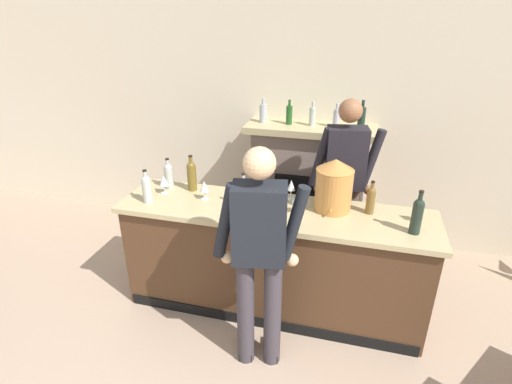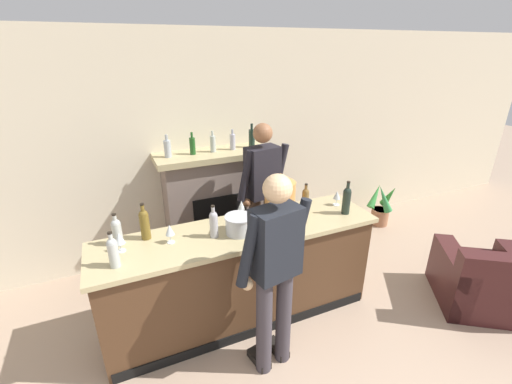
% 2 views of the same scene
% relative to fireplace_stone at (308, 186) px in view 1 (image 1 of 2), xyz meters
% --- Properties ---
extents(wall_back_panel, '(12.00, 0.07, 2.75)m').
position_rel_fireplace_stone_xyz_m(wall_back_panel, '(-0.21, 0.26, 0.66)').
color(wall_back_panel, beige).
rests_on(wall_back_panel, ground_plane).
extents(bar_counter, '(2.63, 0.66, 1.00)m').
position_rel_fireplace_stone_xyz_m(bar_counter, '(-0.12, -1.21, -0.21)').
color(bar_counter, '#4A2F1C').
rests_on(bar_counter, ground_plane).
extents(fireplace_stone, '(1.36, 0.52, 1.69)m').
position_rel_fireplace_stone_xyz_m(fireplace_stone, '(0.00, 0.00, 0.00)').
color(fireplace_stone, gray).
rests_on(fireplace_stone, ground_plane).
extents(person_customer, '(0.65, 0.36, 1.75)m').
position_rel_fireplace_stone_xyz_m(person_customer, '(-0.09, -1.84, 0.25)').
color(person_customer, '#3A343B').
rests_on(person_customer, ground_plane).
extents(person_bartender, '(0.65, 0.35, 1.81)m').
position_rel_fireplace_stone_xyz_m(person_bartender, '(0.40, -0.55, 0.29)').
color(person_bartender, brown).
rests_on(person_bartender, ground_plane).
extents(copper_dispenser, '(0.30, 0.34, 0.44)m').
position_rel_fireplace_stone_xyz_m(copper_dispenser, '(0.34, -1.08, 0.51)').
color(copper_dispenser, '#C9823E').
rests_on(copper_dispenser, bar_counter).
extents(ice_bucket_steel, '(0.25, 0.25, 0.17)m').
position_rel_fireplace_stone_xyz_m(ice_bucket_steel, '(-0.16, -1.25, 0.37)').
color(ice_bucket_steel, silver).
rests_on(ice_bucket_steel, bar_counter).
extents(wine_bottle_port_short, '(0.08, 0.08, 0.29)m').
position_rel_fireplace_stone_xyz_m(wine_bottle_port_short, '(-1.20, -1.35, 0.42)').
color(wine_bottle_port_short, '#AFB4B0').
rests_on(wine_bottle_port_short, bar_counter).
extents(wine_bottle_merlot_tall, '(0.07, 0.07, 0.28)m').
position_rel_fireplace_stone_xyz_m(wine_bottle_merlot_tall, '(0.64, -1.07, 0.41)').
color(wine_bottle_merlot_tall, brown).
rests_on(wine_bottle_merlot_tall, bar_counter).
extents(wine_bottle_riesling_slim, '(0.08, 0.08, 0.29)m').
position_rel_fireplace_stone_xyz_m(wine_bottle_riesling_slim, '(-1.15, -1.02, 0.42)').
color(wine_bottle_riesling_slim, '#B0B3AD').
rests_on(wine_bottle_riesling_slim, bar_counter).
extents(wine_bottle_burgundy_dark, '(0.08, 0.08, 0.34)m').
position_rel_fireplace_stone_xyz_m(wine_bottle_burgundy_dark, '(0.96, -1.31, 0.44)').
color(wine_bottle_burgundy_dark, '#202C24').
rests_on(wine_bottle_burgundy_dark, bar_counter).
extents(wine_bottle_rose_blush, '(0.07, 0.07, 0.30)m').
position_rel_fireplace_stone_xyz_m(wine_bottle_rose_blush, '(-0.38, -1.23, 0.42)').
color(wine_bottle_rose_blush, '#A9A7AE').
rests_on(wine_bottle_rose_blush, bar_counter).
extents(wine_bottle_chardonnay_pale, '(0.08, 0.08, 0.33)m').
position_rel_fireplace_stone_xyz_m(wine_bottle_chardonnay_pale, '(-0.93, -1.02, 0.44)').
color(wine_bottle_chardonnay_pale, brown).
rests_on(wine_bottle_chardonnay_pale, bar_counter).
extents(wine_glass_near_bucket, '(0.09, 0.09, 0.18)m').
position_rel_fireplace_stone_xyz_m(wine_glass_near_bucket, '(0.07, -1.22, 0.41)').
color(wine_glass_near_bucket, silver).
rests_on(wine_glass_near_bucket, bar_counter).
extents(wine_glass_front_right, '(0.07, 0.07, 0.18)m').
position_rel_fireplace_stone_xyz_m(wine_glass_front_right, '(-0.03, -0.98, 0.41)').
color(wine_glass_front_right, silver).
rests_on(wine_glass_front_right, bar_counter).
extents(wine_glass_back_row, '(0.08, 0.08, 0.17)m').
position_rel_fireplace_stone_xyz_m(wine_glass_back_row, '(-1.14, -1.15, 0.40)').
color(wine_glass_back_row, silver).
rests_on(wine_glass_back_row, bar_counter).
extents(wine_glass_front_left, '(0.07, 0.07, 0.16)m').
position_rel_fireplace_stone_xyz_m(wine_glass_front_left, '(0.99, -1.12, 0.40)').
color(wine_glass_front_left, silver).
rests_on(wine_glass_front_left, bar_counter).
extents(wine_glass_by_dispenser, '(0.08, 0.08, 0.17)m').
position_rel_fireplace_stone_xyz_m(wine_glass_by_dispenser, '(-0.75, -1.17, 0.41)').
color(wine_glass_by_dispenser, silver).
rests_on(wine_glass_by_dispenser, bar_counter).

